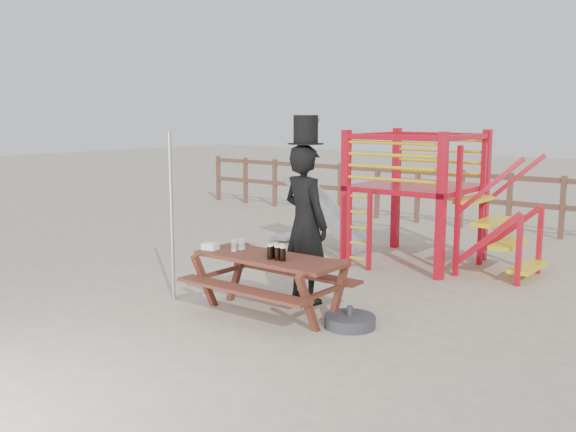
% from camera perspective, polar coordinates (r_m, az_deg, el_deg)
% --- Properties ---
extents(ground, '(60.00, 60.00, 0.00)m').
position_cam_1_polar(ground, '(7.71, -2.76, -8.63)').
color(ground, '#BEAD94').
rests_on(ground, ground).
extents(back_fence, '(15.09, 0.09, 1.20)m').
position_cam_1_polar(back_fence, '(13.52, 17.11, 1.85)').
color(back_fence, brown).
rests_on(back_fence, ground).
extents(playground_fort, '(4.71, 1.84, 2.10)m').
position_cam_1_polar(playground_fort, '(10.33, 10.90, 1.85)').
color(playground_fort, '#B70C1D').
rests_on(playground_fort, ground).
extents(picnic_table, '(1.83, 1.27, 0.70)m').
position_cam_1_polar(picnic_table, '(7.54, -1.65, -5.52)').
color(picnic_table, brown).
rests_on(picnic_table, ground).
extents(man_with_hat, '(0.81, 0.63, 2.33)m').
position_cam_1_polar(man_with_hat, '(7.97, 1.55, -0.32)').
color(man_with_hat, black).
rests_on(man_with_hat, ground).
extents(metal_pole, '(0.05, 0.05, 2.13)m').
position_cam_1_polar(metal_pole, '(8.12, -10.31, -0.14)').
color(metal_pole, '#B2B2B7').
rests_on(metal_pole, ground).
extents(parasol_base, '(0.57, 0.57, 0.24)m').
position_cam_1_polar(parasol_base, '(7.24, 5.51, -9.29)').
color(parasol_base, '#313136').
rests_on(parasol_base, ground).
extents(paper_bag, '(0.20, 0.17, 0.08)m').
position_cam_1_polar(paper_bag, '(7.89, -6.92, -2.69)').
color(paper_bag, white).
rests_on(paper_bag, picnic_table).
extents(stout_pints, '(0.24, 0.17, 0.17)m').
position_cam_1_polar(stout_pints, '(7.31, -0.94, -3.20)').
color(stout_pints, black).
rests_on(stout_pints, picnic_table).
extents(empty_glasses, '(0.07, 0.22, 0.15)m').
position_cam_1_polar(empty_glasses, '(7.83, -4.37, -2.53)').
color(empty_glasses, silver).
rests_on(empty_glasses, picnic_table).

